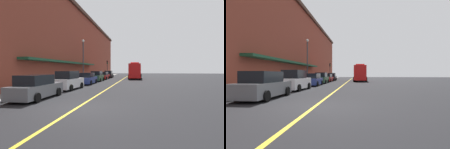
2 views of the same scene
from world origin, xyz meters
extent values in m
plane|color=black|center=(0.00, 25.00, 0.00)|extent=(112.00, 112.00, 0.00)
cube|color=gray|center=(-6.20, 25.00, 0.07)|extent=(2.40, 70.00, 0.15)
cube|color=gold|center=(0.00, 25.00, 0.00)|extent=(0.16, 70.00, 0.01)
cube|color=brown|center=(-11.50, 24.00, 6.67)|extent=(8.20, 64.00, 13.35)
cube|color=#472D23|center=(-7.25, 24.00, 13.05)|extent=(0.40, 64.00, 0.60)
cube|color=#19472D|center=(-6.85, 16.00, 3.10)|extent=(1.20, 22.40, 0.24)
cube|color=#595B60|center=(-3.87, 2.35, 0.60)|extent=(1.79, 4.78, 0.84)
cube|color=black|center=(-3.87, 2.11, 1.37)|extent=(1.59, 2.64, 0.69)
cylinder|color=black|center=(-4.77, 3.81, 0.32)|extent=(0.23, 0.64, 0.64)
cylinder|color=black|center=(-3.02, 3.84, 0.32)|extent=(0.23, 0.64, 0.64)
cylinder|color=black|center=(-4.72, 0.86, 0.32)|extent=(0.23, 0.64, 0.64)
cylinder|color=black|center=(-2.98, 0.89, 0.32)|extent=(0.23, 0.64, 0.64)
cube|color=silver|center=(-3.95, 8.08, 0.66)|extent=(1.90, 4.49, 0.96)
cube|color=black|center=(-3.96, 7.86, 1.53)|extent=(1.65, 2.49, 0.78)
cylinder|color=black|center=(-4.77, 9.49, 0.32)|extent=(0.25, 0.65, 0.64)
cylinder|color=black|center=(-3.02, 9.42, 0.32)|extent=(0.25, 0.65, 0.64)
cylinder|color=black|center=(-4.88, 6.74, 0.32)|extent=(0.25, 0.65, 0.64)
cylinder|color=black|center=(-3.13, 6.67, 0.32)|extent=(0.25, 0.65, 0.64)
cube|color=navy|center=(-3.89, 14.47, 0.57)|extent=(1.89, 4.86, 0.80)
cube|color=black|center=(-3.89, 14.23, 1.30)|extent=(1.67, 2.68, 0.65)
cylinder|color=black|center=(-4.83, 15.95, 0.32)|extent=(0.23, 0.64, 0.64)
cylinder|color=black|center=(-3.02, 15.99, 0.32)|extent=(0.23, 0.64, 0.64)
cylinder|color=black|center=(-4.77, 12.96, 0.32)|extent=(0.23, 0.64, 0.64)
cylinder|color=black|center=(-2.96, 13.00, 0.32)|extent=(0.23, 0.64, 0.64)
cube|color=#2D5133|center=(-3.92, 20.22, 0.62)|extent=(1.74, 4.12, 0.88)
cube|color=black|center=(-3.92, 20.01, 1.42)|extent=(1.57, 2.27, 0.72)
cylinder|color=black|center=(-4.80, 21.50, 0.32)|extent=(0.22, 0.64, 0.64)
cylinder|color=black|center=(-3.04, 21.50, 0.32)|extent=(0.22, 0.64, 0.64)
cylinder|color=black|center=(-4.80, 18.94, 0.32)|extent=(0.22, 0.64, 0.64)
cylinder|color=black|center=(-3.04, 18.94, 0.32)|extent=(0.22, 0.64, 0.64)
cube|color=maroon|center=(-3.99, 26.18, 0.56)|extent=(1.82, 4.87, 0.76)
cube|color=black|center=(-4.00, 25.94, 1.24)|extent=(1.62, 2.68, 0.62)
cylinder|color=black|center=(-4.86, 27.70, 0.32)|extent=(0.23, 0.64, 0.64)
cylinder|color=black|center=(-3.08, 27.67, 0.32)|extent=(0.23, 0.64, 0.64)
cylinder|color=black|center=(-4.90, 24.69, 0.32)|extent=(0.23, 0.64, 0.64)
cylinder|color=black|center=(-3.12, 24.67, 0.32)|extent=(0.23, 0.64, 0.64)
cube|color=black|center=(-4.01, 32.42, 0.61)|extent=(1.94, 4.50, 0.87)
cube|color=black|center=(-4.00, 32.20, 1.40)|extent=(1.69, 2.50, 0.71)
cylinder|color=black|center=(-4.96, 33.76, 0.32)|extent=(0.24, 0.65, 0.64)
cylinder|color=black|center=(-3.15, 33.83, 0.32)|extent=(0.24, 0.65, 0.64)
cylinder|color=black|center=(-4.86, 31.01, 0.32)|extent=(0.24, 0.65, 0.64)
cylinder|color=black|center=(-3.05, 31.07, 0.32)|extent=(0.24, 0.65, 0.64)
cube|color=red|center=(2.48, 26.24, 1.78)|extent=(2.44, 2.34, 2.96)
cube|color=red|center=(2.56, 30.51, 1.66)|extent=(2.50, 5.62, 2.72)
cube|color=red|center=(2.48, 26.24, 3.38)|extent=(1.69, 0.63, 0.24)
cylinder|color=black|center=(3.70, 26.30, 0.50)|extent=(0.32, 1.01, 1.00)
cylinder|color=black|center=(1.27, 26.34, 0.50)|extent=(0.32, 1.01, 1.00)
cylinder|color=black|center=(3.76, 29.79, 0.50)|extent=(0.32, 1.01, 1.00)
cylinder|color=black|center=(1.33, 29.83, 0.50)|extent=(0.32, 1.01, 1.00)
cylinder|color=black|center=(3.80, 32.04, 0.50)|extent=(0.32, 1.01, 1.00)
cylinder|color=black|center=(1.37, 32.09, 0.50)|extent=(0.32, 1.01, 1.00)
cylinder|color=#4C4C51|center=(-5.35, 17.02, 0.68)|extent=(0.07, 0.07, 1.05)
cube|color=black|center=(-5.35, 17.02, 1.34)|extent=(0.14, 0.18, 0.28)
cylinder|color=#4C4C51|center=(-5.35, 23.52, 0.68)|extent=(0.07, 0.07, 1.05)
cube|color=black|center=(-5.35, 23.52, 1.34)|extent=(0.14, 0.18, 0.28)
cylinder|color=#4C4C51|center=(-5.35, 25.36, 0.68)|extent=(0.07, 0.07, 1.05)
cube|color=black|center=(-5.35, 25.36, 1.34)|extent=(0.14, 0.18, 0.28)
cylinder|color=#33383D|center=(-5.95, 18.83, 3.40)|extent=(0.18, 0.18, 6.50)
sphere|color=white|center=(-5.95, 18.83, 6.87)|extent=(0.44, 0.44, 0.44)
cylinder|color=#232326|center=(-5.30, 37.51, 1.85)|extent=(0.14, 0.14, 3.40)
cube|color=black|center=(-5.30, 37.51, 4.00)|extent=(0.28, 0.36, 0.90)
sphere|color=red|center=(-5.14, 37.51, 4.30)|extent=(0.16, 0.16, 0.16)
sphere|color=gold|center=(-5.14, 37.51, 4.00)|extent=(0.16, 0.16, 0.16)
sphere|color=green|center=(-5.14, 37.51, 3.70)|extent=(0.16, 0.16, 0.16)
camera|label=1|loc=(3.32, -8.91, 2.11)|focal=27.47mm
camera|label=2|loc=(2.02, -8.20, 1.54)|focal=28.05mm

